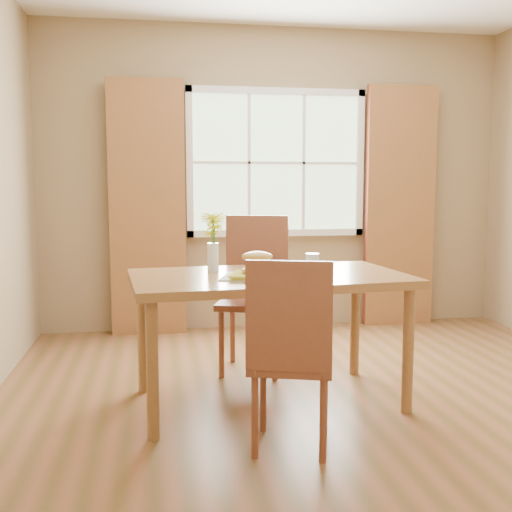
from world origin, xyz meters
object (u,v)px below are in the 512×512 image
Objects in this scene: chair_near at (290,348)px; flower_vase at (213,235)px; dining_table at (269,288)px; chair_far at (255,285)px; croissant_sandwich at (257,263)px; water_glass at (312,264)px.

flower_vase reaches higher than chair_near.
chair_far is (0.03, 0.71, -0.10)m from dining_table.
croissant_sandwich is at bearing -131.89° from dining_table.
chair_near is 7.79× the size of water_glass.
croissant_sandwich is 1.55× the size of water_glass.
dining_table is 0.29m from water_glass.
chair_far is at bearing 106.52° from water_glass.
flower_vase is at bearing 125.38° from chair_near.
chair_near is 0.89× the size of chair_far.
water_glass is (0.34, 0.08, -0.03)m from croissant_sandwich.
dining_table is 0.47m from flower_vase.
chair_near is at bearing -112.78° from water_glass.
chair_far is at bearing 76.74° from croissant_sandwich.
chair_near is at bearing -71.67° from flower_vase.
flower_vase is at bearing -103.73° from chair_far.
chair_far is at bearing 82.35° from dining_table.
flower_vase reaches higher than dining_table.
chair_far is at bearing 104.81° from chair_near.
chair_near is 0.78m from water_glass.
chair_far reaches higher than chair_near.
chair_far reaches higher than dining_table.
water_glass is at bearing 84.27° from chair_near.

